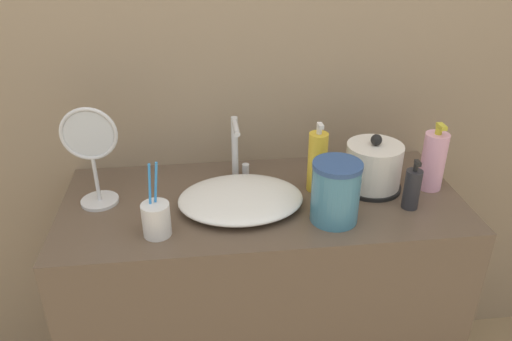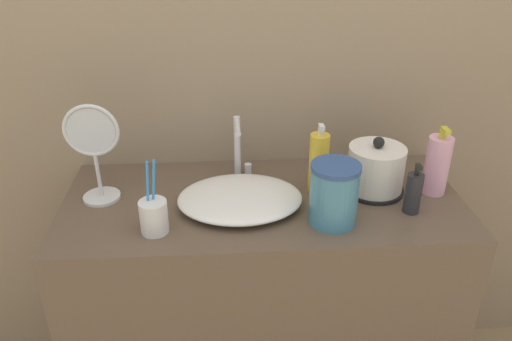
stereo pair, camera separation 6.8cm
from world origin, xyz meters
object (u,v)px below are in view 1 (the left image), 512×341
(vanity_mirror, at_px, (92,152))
(shampoo_bottle, at_px, (317,162))
(lotion_bottle, at_px, (412,189))
(mouthwash_bottle, at_px, (433,161))
(electric_kettle, at_px, (373,168))
(water_pitcher, at_px, (336,192))
(toothbrush_cup, at_px, (156,219))
(faucet, at_px, (237,146))

(vanity_mirror, bearing_deg, shampoo_bottle, 0.10)
(lotion_bottle, relative_size, mouthwash_bottle, 0.71)
(electric_kettle, bearing_deg, mouthwash_bottle, -6.20)
(mouthwash_bottle, height_order, water_pitcher, mouthwash_bottle)
(toothbrush_cup, bearing_deg, lotion_bottle, 4.02)
(toothbrush_cup, relative_size, vanity_mirror, 0.70)
(mouthwash_bottle, xyz_separation_m, vanity_mirror, (-1.04, 0.03, 0.07))
(vanity_mirror, bearing_deg, toothbrush_cup, -46.09)
(electric_kettle, height_order, toothbrush_cup, toothbrush_cup)
(electric_kettle, height_order, mouthwash_bottle, mouthwash_bottle)
(toothbrush_cup, xyz_separation_m, lotion_bottle, (0.75, 0.05, 0.01))
(mouthwash_bottle, distance_m, water_pitcher, 0.38)
(electric_kettle, height_order, shampoo_bottle, shampoo_bottle)
(electric_kettle, bearing_deg, toothbrush_cup, -164.79)
(vanity_mirror, bearing_deg, electric_kettle, -0.71)
(electric_kettle, distance_m, vanity_mirror, 0.86)
(mouthwash_bottle, bearing_deg, electric_kettle, 173.80)
(faucet, bearing_deg, electric_kettle, -16.03)
(electric_kettle, height_order, lotion_bottle, electric_kettle)
(lotion_bottle, distance_m, mouthwash_bottle, 0.16)
(mouthwash_bottle, distance_m, vanity_mirror, 1.04)
(toothbrush_cup, bearing_deg, faucet, 50.87)
(lotion_bottle, xyz_separation_m, water_pitcher, (-0.24, -0.04, 0.03))
(vanity_mirror, bearing_deg, water_pitcher, -14.46)
(toothbrush_cup, relative_size, shampoo_bottle, 0.95)
(faucet, xyz_separation_m, water_pitcher, (0.26, -0.29, -0.02))
(faucet, distance_m, vanity_mirror, 0.45)
(lotion_bottle, bearing_deg, faucet, 153.34)
(vanity_mirror, bearing_deg, mouthwash_bottle, -1.70)
(electric_kettle, relative_size, toothbrush_cup, 0.87)
(faucet, relative_size, lotion_bottle, 1.32)
(shampoo_bottle, height_order, mouthwash_bottle, shampoo_bottle)
(faucet, relative_size, toothbrush_cup, 0.96)
(mouthwash_bottle, height_order, vanity_mirror, vanity_mirror)
(electric_kettle, distance_m, lotion_bottle, 0.15)
(vanity_mirror, distance_m, water_pitcher, 0.71)
(toothbrush_cup, distance_m, mouthwash_bottle, 0.87)
(toothbrush_cup, distance_m, lotion_bottle, 0.75)
(lotion_bottle, height_order, mouthwash_bottle, mouthwash_bottle)
(lotion_bottle, distance_m, vanity_mirror, 0.95)
(shampoo_bottle, bearing_deg, mouthwash_bottle, -5.01)
(faucet, distance_m, shampoo_bottle, 0.27)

